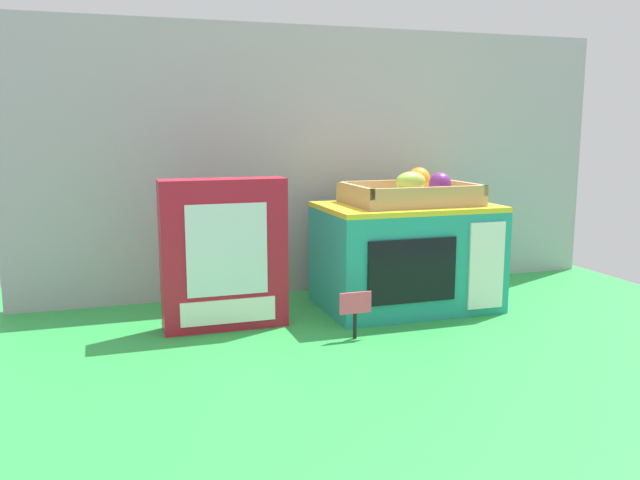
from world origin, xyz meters
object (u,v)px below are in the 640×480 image
at_px(toy_microwave, 406,256).
at_px(food_groups_crate, 412,194).
at_px(cookie_set_box, 224,254).
at_px(price_sign, 355,308).

bearing_deg(toy_microwave, food_groups_crate, 28.76).
bearing_deg(food_groups_crate, cookie_set_box, -174.80).
bearing_deg(cookie_set_box, toy_microwave, 4.17).
bearing_deg(cookie_set_box, food_groups_crate, 5.20).
bearing_deg(cookie_set_box, price_sign, -34.34).
relative_size(food_groups_crate, cookie_set_box, 0.90).
bearing_deg(food_groups_crate, toy_microwave, -151.24).
xyz_separation_m(toy_microwave, price_sign, (-0.21, -0.20, -0.06)).
bearing_deg(price_sign, toy_microwave, 43.48).
height_order(food_groups_crate, cookie_set_box, food_groups_crate).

